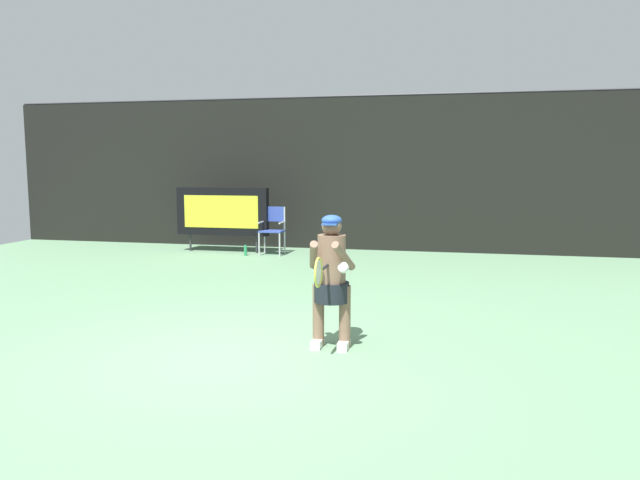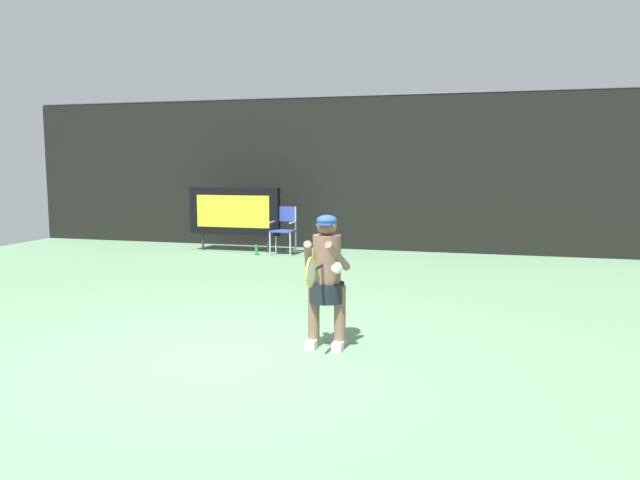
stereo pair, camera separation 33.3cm
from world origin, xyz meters
The scene contains 7 objects.
ground centered at (0.00, -0.19, -0.01)m, with size 18.00×22.00×0.03m.
backdrop_screen centered at (0.00, 8.50, 1.81)m, with size 18.00×0.12×3.66m.
scoreboard centered at (-2.98, 7.37, 0.95)m, with size 2.20×0.21×1.50m.
umpire_chair centered at (-1.72, 7.25, 0.62)m, with size 0.52×0.44×1.08m.
water_bottle centered at (-2.26, 6.92, 0.12)m, with size 0.07×0.07×0.27m.
tennis_player centered at (1.01, 0.62, 0.81)m, with size 0.53×0.60×1.48m.
tennis_racket centered at (1.00, 0.06, 0.95)m, with size 0.03×0.60×0.31m.
Camera 1 is at (2.34, -5.82, 2.03)m, focal length 34.02 mm.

